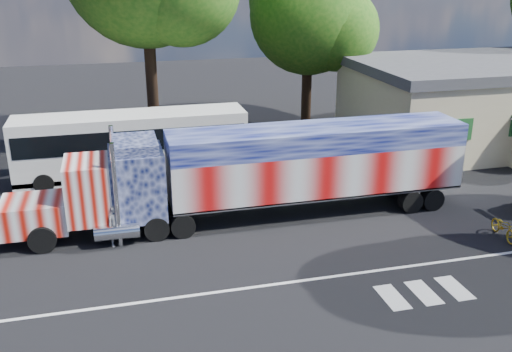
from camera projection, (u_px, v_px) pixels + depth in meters
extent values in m
plane|color=black|center=(274.00, 244.00, 23.14)|extent=(100.00, 100.00, 0.00)
cube|color=silver|center=(297.00, 281.00, 20.41)|extent=(30.00, 0.15, 0.01)
cube|color=silver|center=(392.00, 297.00, 19.42)|extent=(0.70, 1.60, 0.01)
cube|color=silver|center=(424.00, 292.00, 19.70)|extent=(0.70, 1.60, 0.01)
cube|color=silver|center=(455.00, 288.00, 19.98)|extent=(0.70, 1.60, 0.01)
cube|color=black|center=(116.00, 218.00, 23.94)|extent=(8.88, 0.99, 0.30)
cube|color=tan|center=(35.00, 215.00, 23.03)|extent=(2.57, 2.17, 1.28)
cube|color=silver|center=(0.00, 218.00, 22.72)|extent=(0.12, 1.87, 1.14)
cube|color=tan|center=(89.00, 189.00, 23.24)|extent=(1.78, 2.47, 2.47)
cube|color=black|center=(66.00, 181.00, 22.89)|extent=(0.06, 2.07, 0.89)
cube|color=#48507E|center=(137.00, 183.00, 23.66)|extent=(2.17, 2.47, 2.86)
cube|color=#48507E|center=(135.00, 145.00, 23.10)|extent=(1.78, 2.37, 0.49)
cylinder|color=silver|center=(115.00, 174.00, 24.64)|extent=(0.20, 0.20, 4.34)
cylinder|color=silver|center=(116.00, 196.00, 22.27)|extent=(0.20, 0.20, 4.34)
cylinder|color=silver|center=(116.00, 207.00, 25.12)|extent=(1.78, 0.65, 0.65)
cylinder|color=silver|center=(117.00, 232.00, 22.79)|extent=(1.78, 0.65, 0.65)
cylinder|color=black|center=(42.00, 240.00, 22.34)|extent=(1.09, 0.35, 1.09)
cylinder|color=black|center=(47.00, 218.00, 24.31)|extent=(1.09, 0.35, 1.09)
cylinder|color=black|center=(156.00, 228.00, 23.43)|extent=(1.03, 0.54, 1.03)
cylinder|color=black|center=(152.00, 208.00, 25.31)|extent=(1.03, 0.54, 1.03)
cylinder|color=black|center=(183.00, 225.00, 23.68)|extent=(1.03, 0.54, 1.03)
cylinder|color=black|center=(177.00, 206.00, 25.56)|extent=(1.03, 0.54, 1.03)
cube|color=black|center=(316.00, 193.00, 25.92)|extent=(12.83, 1.09, 0.30)
cube|color=#D17272|center=(317.00, 169.00, 25.53)|extent=(13.22, 2.57, 1.97)
cube|color=#444F95|center=(318.00, 138.00, 25.03)|extent=(13.22, 2.57, 0.99)
cube|color=silver|center=(316.00, 190.00, 25.87)|extent=(13.22, 2.57, 0.12)
cube|color=silver|center=(449.00, 148.00, 26.91)|extent=(0.04, 2.47, 2.86)
cylinder|color=black|center=(410.00, 201.00, 26.11)|extent=(1.03, 0.54, 1.03)
cylinder|color=black|center=(390.00, 185.00, 28.00)|extent=(1.03, 0.54, 1.03)
cylinder|color=black|center=(432.00, 199.00, 26.37)|extent=(1.03, 0.54, 1.03)
cylinder|color=black|center=(409.00, 183.00, 28.25)|extent=(1.03, 0.54, 1.03)
cube|color=silver|center=(132.00, 146.00, 30.01)|extent=(11.92, 2.58, 3.48)
cube|color=black|center=(132.00, 134.00, 29.79)|extent=(11.52, 2.64, 1.09)
cube|color=black|center=(134.00, 169.00, 30.45)|extent=(11.92, 2.58, 0.25)
cube|color=black|center=(11.00, 152.00, 28.57)|extent=(0.06, 2.28, 1.39)
cylinder|color=black|center=(44.00, 184.00, 28.26)|extent=(0.99, 0.30, 0.99)
cylinder|color=black|center=(48.00, 168.00, 30.52)|extent=(0.99, 0.30, 0.99)
cylinder|color=black|center=(193.00, 171.00, 30.00)|extent=(0.99, 0.30, 0.99)
cylinder|color=black|center=(187.00, 157.00, 32.26)|extent=(0.99, 0.30, 0.99)
cylinder|color=black|center=(210.00, 170.00, 30.21)|extent=(0.99, 0.30, 0.99)
cylinder|color=black|center=(202.00, 156.00, 32.47)|extent=(0.99, 0.30, 0.99)
cube|color=#1E5926|center=(459.00, 130.00, 30.53)|extent=(1.60, 0.08, 1.20)
imported|color=slate|center=(116.00, 226.00, 22.76)|extent=(0.75, 0.63, 1.75)
imported|color=gold|center=(504.00, 227.00, 23.58)|extent=(0.81, 1.83, 0.93)
cylinder|color=black|center=(152.00, 77.00, 34.58)|extent=(0.70, 0.70, 8.62)
cylinder|color=black|center=(307.00, 81.00, 40.43)|extent=(0.70, 0.70, 6.03)
sphere|color=#316016|center=(309.00, 15.00, 38.88)|extent=(8.09, 8.09, 8.09)
sphere|color=#316016|center=(337.00, 29.00, 38.45)|extent=(5.66, 5.66, 5.66)
sphere|color=#316016|center=(287.00, 1.00, 39.40)|extent=(5.26, 5.26, 5.26)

